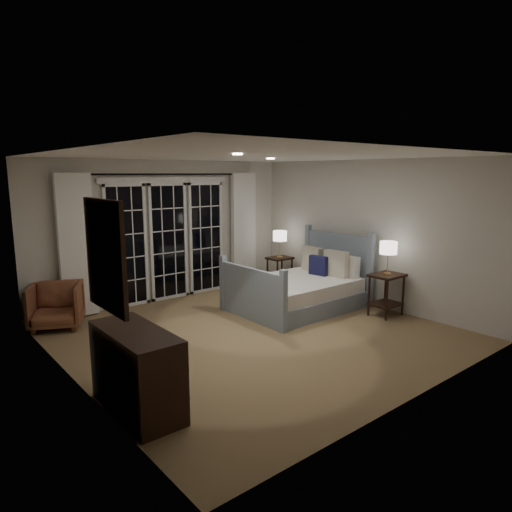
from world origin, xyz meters
TOP-DOWN VIEW (x-y plane):
  - floor at (0.00, 0.00)m, footprint 5.00×5.00m
  - ceiling at (0.00, 0.00)m, footprint 5.00×5.00m
  - wall_left at (-2.50, 0.00)m, footprint 0.02×5.00m
  - wall_right at (2.50, 0.00)m, footprint 0.02×5.00m
  - wall_back at (0.00, 2.50)m, footprint 5.00×0.02m
  - wall_front at (0.00, -2.50)m, footprint 5.00×0.02m
  - french_doors at (0.00, 2.46)m, footprint 2.50×0.04m
  - curtain_rod at (0.00, 2.40)m, footprint 3.50×0.03m
  - curtain_left at (-1.65, 2.38)m, footprint 0.55×0.10m
  - curtain_right at (1.65, 2.38)m, footprint 0.55×0.10m
  - downlight_a at (0.80, 0.60)m, footprint 0.12×0.12m
  - downlight_b at (-0.60, -0.40)m, footprint 0.12×0.12m
  - bed at (1.42, 0.52)m, footprint 2.08×1.48m
  - nightstand_left at (2.17, -0.67)m, footprint 0.53×0.42m
  - nightstand_right at (2.13, 1.81)m, footprint 0.47×0.38m
  - lamp_left at (2.17, -0.67)m, footprint 0.27×0.27m
  - lamp_right at (2.13, 1.81)m, footprint 0.27×0.27m
  - armchair at (-2.10, 2.10)m, footprint 0.97×0.98m
  - dresser at (-2.23, -0.92)m, footprint 0.49×1.14m
  - mirror at (-2.47, -0.92)m, footprint 0.05×0.85m

SIDE VIEW (x-z plane):
  - floor at x=0.00m, z-range 0.00..0.00m
  - bed at x=1.42m, z-range -0.29..0.91m
  - armchair at x=-2.10m, z-range 0.00..0.67m
  - nightstand_right at x=2.13m, z-range 0.09..0.71m
  - dresser at x=-2.23m, z-range 0.00..0.81m
  - nightstand_left at x=2.17m, z-range 0.11..0.79m
  - lamp_right at x=2.13m, z-range 0.77..1.30m
  - french_doors at x=0.00m, z-range -0.01..2.19m
  - lamp_left at x=2.17m, z-range 0.84..1.36m
  - curtain_left at x=-1.65m, z-range 0.02..2.27m
  - curtain_right at x=1.65m, z-range 0.02..2.27m
  - wall_left at x=-2.50m, z-range 0.00..2.50m
  - wall_right at x=2.50m, z-range 0.00..2.50m
  - wall_back at x=0.00m, z-range 0.00..2.50m
  - wall_front at x=0.00m, z-range 0.00..2.50m
  - mirror at x=-2.47m, z-range 1.05..2.05m
  - curtain_rod at x=0.00m, z-range 2.23..2.27m
  - downlight_a at x=0.80m, z-range 2.48..2.50m
  - downlight_b at x=-0.60m, z-range 2.48..2.50m
  - ceiling at x=0.00m, z-range 2.50..2.50m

